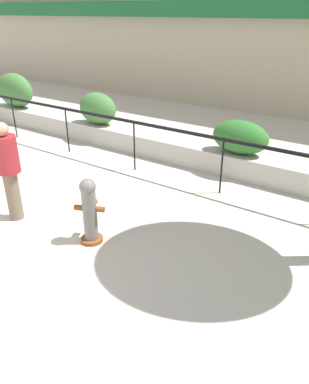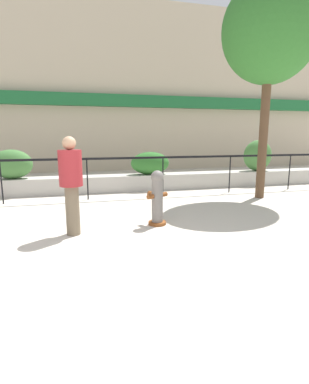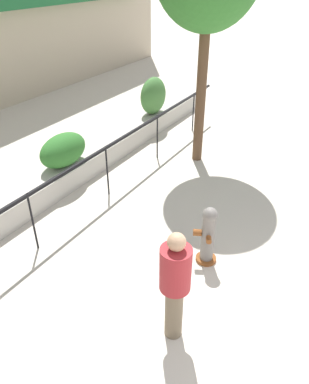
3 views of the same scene
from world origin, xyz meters
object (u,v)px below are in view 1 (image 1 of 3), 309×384
(fire_hydrant, at_px, (90,210))
(hedge_bush_2, at_px, (240,137))
(hedge_bush_0, at_px, (15,90))
(pedestrian, at_px, (8,166))
(hedge_bush_1, at_px, (98,108))

(fire_hydrant, bearing_deg, hedge_bush_2, 78.33)
(hedge_bush_0, xyz_separation_m, hedge_bush_2, (7.63, 0.00, -0.17))
(hedge_bush_2, bearing_deg, pedestrian, -120.59)
(fire_hydrant, xyz_separation_m, pedestrian, (-1.60, -0.22, 0.44))
(fire_hydrant, bearing_deg, hedge_bush_1, 130.86)
(hedge_bush_0, relative_size, hedge_bush_1, 1.30)
(fire_hydrant, bearing_deg, hedge_bush_0, 150.70)
(hedge_bush_0, xyz_separation_m, hedge_bush_1, (3.52, 0.00, -0.10))
(hedge_bush_2, bearing_deg, hedge_bush_1, 180.00)
(hedge_bush_0, distance_m, pedestrian, 6.62)
(hedge_bush_1, bearing_deg, fire_hydrant, -49.14)
(hedge_bush_0, bearing_deg, pedestrian, -37.74)
(hedge_bush_0, distance_m, hedge_bush_2, 7.63)
(hedge_bush_1, relative_size, fire_hydrant, 1.07)
(hedge_bush_1, xyz_separation_m, fire_hydrant, (3.32, -3.84, -0.37))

